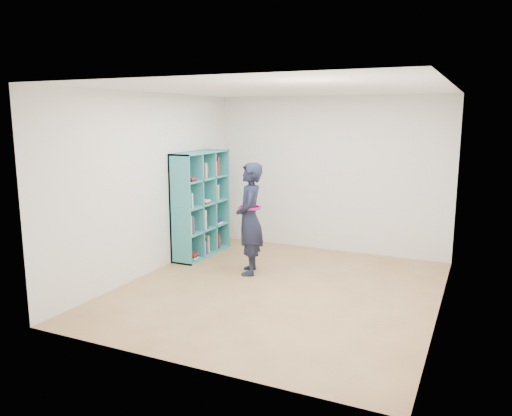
% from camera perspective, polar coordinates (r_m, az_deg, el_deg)
% --- Properties ---
extents(floor, '(4.50, 4.50, 0.00)m').
position_cam_1_polar(floor, '(6.71, 2.57, -9.31)').
color(floor, olive).
rests_on(floor, ground).
extents(ceiling, '(4.50, 4.50, 0.00)m').
position_cam_1_polar(ceiling, '(6.32, 2.77, 13.45)').
color(ceiling, white).
rests_on(ceiling, wall_back).
extents(wall_left, '(0.02, 4.50, 2.60)m').
position_cam_1_polar(wall_left, '(7.37, -11.89, 2.69)').
color(wall_left, silver).
rests_on(wall_left, floor).
extents(wall_right, '(0.02, 4.50, 2.60)m').
position_cam_1_polar(wall_right, '(5.94, 20.83, 0.37)').
color(wall_right, silver).
rests_on(wall_right, floor).
extents(wall_back, '(4.00, 0.02, 2.60)m').
position_cam_1_polar(wall_back, '(8.50, 8.44, 3.81)').
color(wall_back, silver).
rests_on(wall_back, floor).
extents(wall_front, '(4.00, 0.02, 2.60)m').
position_cam_1_polar(wall_front, '(4.42, -8.45, -2.34)').
color(wall_front, silver).
rests_on(wall_front, floor).
extents(bookshelf, '(0.37, 1.28, 1.71)m').
position_cam_1_polar(bookshelf, '(8.21, -6.46, 0.31)').
color(bookshelf, teal).
rests_on(bookshelf, floor).
extents(person, '(0.59, 0.70, 1.62)m').
position_cam_1_polar(person, '(7.18, -0.73, -1.24)').
color(person, black).
rests_on(person, floor).
extents(smartphone, '(0.05, 0.10, 0.14)m').
position_cam_1_polar(smartphone, '(7.26, -1.92, -0.26)').
color(smartphone, silver).
rests_on(smartphone, person).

